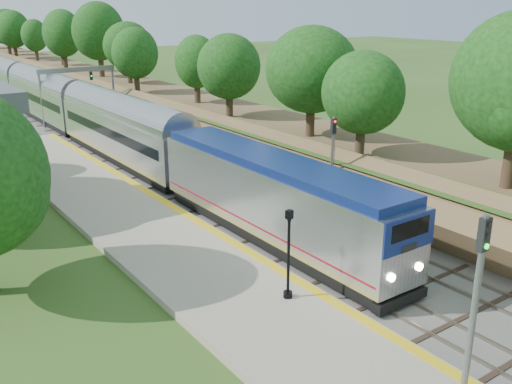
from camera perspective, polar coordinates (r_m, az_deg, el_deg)
trackbed at (r=71.20m, az=-18.74°, el=7.12°), size 9.50×170.00×0.28m
platform at (r=29.27m, az=-6.08°, el=-7.20°), size 6.40×68.00×0.38m
yellow_stripe at (r=30.53m, az=-1.42°, el=-5.57°), size 0.55×68.00×0.01m
embankment at (r=73.67m, az=-12.64°, el=9.49°), size 10.64×170.00×11.70m
signal_gantry at (r=65.90m, az=-17.44°, el=10.61°), size 8.40×0.38×6.20m
trees_behind_platform at (r=29.81m, az=-20.93°, el=1.08°), size 7.82×53.32×7.21m
train at (r=78.90m, az=-22.29°, el=9.44°), size 3.15×126.18×4.63m
lamppost_far at (r=24.90m, az=3.26°, el=-6.75°), size 0.41×0.41×4.11m
signal_platform at (r=19.48m, az=21.22°, el=-8.83°), size 0.37×0.30×6.34m
signal_farside at (r=36.29m, az=7.64°, el=3.85°), size 0.33×0.26×5.98m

